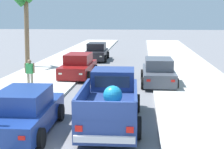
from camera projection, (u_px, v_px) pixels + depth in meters
sidewalk_left at (45, 76)px, 20.60m from camera, size 4.88×60.00×0.12m
sidewalk_right at (191, 79)px, 19.71m from camera, size 4.88×60.00×0.12m
curb_left at (61, 77)px, 20.50m from camera, size 0.16×60.00×0.10m
curb_right at (174, 79)px, 19.82m from camera, size 0.16×60.00×0.10m
pickup_truck at (111, 102)px, 11.91m from camera, size 2.32×5.26×1.80m
car_left_near at (97, 52)px, 28.33m from camera, size 2.10×4.29×1.54m
car_right_near at (25, 112)px, 10.85m from camera, size 2.10×4.29×1.54m
car_left_mid at (158, 72)px, 18.44m from camera, size 2.06×4.28×1.54m
car_right_mid at (78, 66)px, 20.57m from camera, size 2.08×4.29×1.54m
palm_tree_left_mid at (24, 0)px, 23.62m from camera, size 3.45×3.82×6.24m
pedestrian at (30, 72)px, 17.49m from camera, size 0.57×0.29×1.59m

